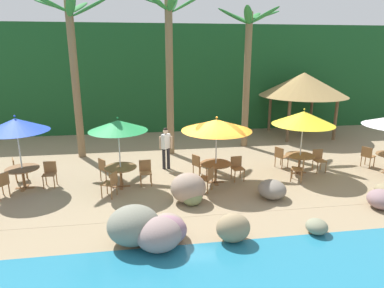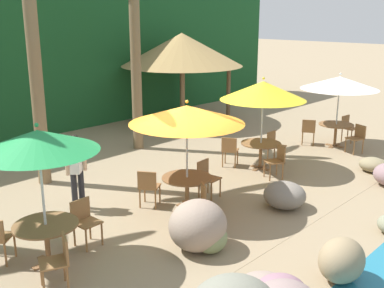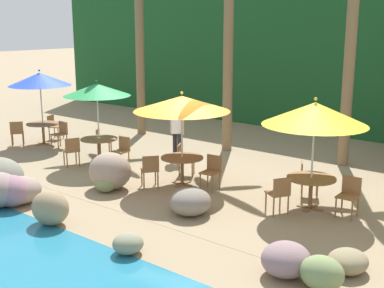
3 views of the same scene
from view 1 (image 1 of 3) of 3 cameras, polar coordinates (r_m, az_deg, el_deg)
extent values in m
plane|color=#937F60|center=(12.34, 2.77, -6.30)|extent=(120.00, 120.00, 0.00)
cube|color=#937F60|center=(12.33, 2.77, -6.28)|extent=(18.00, 5.20, 0.01)
cube|color=#194C23|center=(20.40, -2.14, 11.19)|extent=(28.00, 2.40, 6.00)
ellipsoid|color=gray|center=(8.72, -4.30, -13.96)|extent=(0.93, 0.98, 0.63)
ellipsoid|color=gray|center=(10.55, -0.65, -7.47)|extent=(1.11, 1.03, 0.94)
ellipsoid|color=#947E5C|center=(8.64, 7.02, -13.96)|extent=(0.86, 0.70, 0.73)
ellipsoid|color=gray|center=(8.57, -9.91, -13.45)|extent=(1.30, 1.19, 0.97)
ellipsoid|color=gray|center=(8.50, -4.32, -14.46)|extent=(1.00, 0.81, 0.72)
ellipsoid|color=gray|center=(8.28, -5.68, -15.08)|extent=(1.10, 1.01, 0.80)
ellipsoid|color=gray|center=(11.72, 29.59, -8.18)|extent=(0.83, 0.85, 0.57)
ellipsoid|color=gray|center=(11.17, 13.45, -7.52)|extent=(0.90, 0.95, 0.59)
ellipsoid|color=#758357|center=(10.41, 0.03, -9.08)|extent=(0.64, 0.52, 0.51)
ellipsoid|color=gray|center=(9.56, 20.47, -13.01)|extent=(0.57, 0.58, 0.38)
cylinder|color=silver|center=(12.69, -27.19, -1.83)|extent=(0.04, 0.04, 2.35)
cone|color=blue|center=(12.44, -27.81, 2.91)|extent=(2.09, 2.09, 0.43)
sphere|color=blue|center=(12.39, -27.98, 4.23)|extent=(0.07, 0.07, 0.07)
cube|color=brown|center=(13.06, -26.55, -6.69)|extent=(0.60, 0.12, 0.03)
cube|color=brown|center=(13.06, -26.55, -6.69)|extent=(0.12, 0.60, 0.03)
cylinder|color=brown|center=(12.93, -26.74, -5.23)|extent=(0.09, 0.09, 0.71)
cylinder|color=brown|center=(12.82, -26.94, -3.75)|extent=(1.10, 1.10, 0.03)
cylinder|color=olive|center=(12.54, -22.40, -6.06)|extent=(0.04, 0.04, 0.45)
cylinder|color=olive|center=(12.63, -23.98, -6.08)|extent=(0.04, 0.04, 0.45)
cylinder|color=olive|center=(12.86, -22.06, -5.47)|extent=(0.04, 0.04, 0.45)
cylinder|color=olive|center=(12.95, -23.60, -5.50)|extent=(0.04, 0.04, 0.45)
cube|color=olive|center=(12.66, -23.13, -4.76)|extent=(0.42, 0.42, 0.03)
cube|color=olive|center=(12.78, -23.02, -3.63)|extent=(0.42, 0.04, 0.42)
cylinder|color=olive|center=(13.96, -26.39, -4.34)|extent=(0.04, 0.04, 0.45)
cylinder|color=olive|center=(13.63, -26.22, -4.79)|extent=(0.04, 0.04, 0.45)
cylinder|color=olive|center=(13.94, -27.84, -4.55)|extent=(0.04, 0.04, 0.45)
cylinder|color=olive|center=(13.61, -27.71, -5.02)|extent=(0.04, 0.04, 0.45)
cube|color=olive|center=(13.71, -27.17, -3.73)|extent=(0.55, 0.55, 0.03)
cube|color=olive|center=(13.64, -28.10, -3.08)|extent=(0.20, 0.40, 0.42)
cylinder|color=olive|center=(12.79, -29.56, -6.55)|extent=(0.04, 0.04, 0.45)
cylinder|color=olive|center=(12.50, -28.66, -6.91)|extent=(0.04, 0.04, 0.45)
cube|color=olive|center=(12.48, -29.94, -5.95)|extent=(0.59, 0.59, 0.03)
cube|color=olive|center=(12.25, -29.56, -5.29)|extent=(0.28, 0.36, 0.42)
cylinder|color=silver|center=(11.68, -12.20, -1.93)|extent=(0.04, 0.04, 2.30)
cone|color=#238E47|center=(11.41, -12.50, 3.10)|extent=(1.97, 1.97, 0.36)
sphere|color=#238E47|center=(11.36, -12.58, 4.38)|extent=(0.07, 0.07, 0.07)
cube|color=brown|center=(12.07, -11.89, -7.07)|extent=(0.60, 0.12, 0.03)
cube|color=brown|center=(12.07, -11.89, -7.07)|extent=(0.12, 0.60, 0.03)
cylinder|color=brown|center=(11.94, -11.98, -5.50)|extent=(0.09, 0.09, 0.71)
cylinder|color=brown|center=(11.82, -12.08, -3.90)|extent=(1.10, 1.10, 0.03)
cylinder|color=olive|center=(11.84, -6.94, -6.19)|extent=(0.04, 0.04, 0.45)
cylinder|color=olive|center=(11.83, -8.68, -6.29)|extent=(0.04, 0.04, 0.45)
cylinder|color=olive|center=(12.18, -7.08, -5.57)|extent=(0.04, 0.04, 0.45)
cylinder|color=olive|center=(12.16, -8.76, -5.67)|extent=(0.04, 0.04, 0.45)
cube|color=olive|center=(11.91, -7.91, -4.85)|extent=(0.44, 0.44, 0.03)
cube|color=olive|center=(12.04, -8.00, -3.65)|extent=(0.42, 0.06, 0.42)
cylinder|color=olive|center=(12.89, -13.94, -4.70)|extent=(0.04, 0.04, 0.45)
cylinder|color=olive|center=(12.61, -13.05, -5.11)|extent=(0.04, 0.04, 0.45)
cylinder|color=olive|center=(12.72, -15.29, -5.09)|extent=(0.04, 0.04, 0.45)
cylinder|color=olive|center=(12.43, -14.41, -5.51)|extent=(0.04, 0.04, 0.45)
cube|color=olive|center=(12.58, -14.25, -4.08)|extent=(0.59, 0.59, 0.03)
cube|color=olive|center=(12.42, -15.08, -3.45)|extent=(0.29, 0.35, 0.42)
cylinder|color=olive|center=(11.25, -15.15, -7.88)|extent=(0.04, 0.04, 0.45)
cylinder|color=olive|center=(11.53, -14.26, -7.21)|extent=(0.04, 0.04, 0.45)
cylinder|color=olive|center=(11.08, -13.54, -8.13)|extent=(0.04, 0.04, 0.45)
cylinder|color=olive|center=(11.37, -12.67, -7.45)|extent=(0.04, 0.04, 0.45)
cube|color=olive|center=(11.21, -13.99, -6.54)|extent=(0.55, 0.55, 0.03)
cube|color=olive|center=(11.05, -13.14, -5.73)|extent=(0.20, 0.40, 0.42)
cylinder|color=silver|center=(11.83, 4.11, -1.57)|extent=(0.04, 0.04, 2.23)
cone|color=orange|center=(11.56, 4.21, 3.24)|extent=(2.45, 2.45, 0.38)
sphere|color=orange|center=(11.51, 4.24, 4.56)|extent=(0.07, 0.07, 0.07)
cube|color=brown|center=(12.20, 4.01, -6.50)|extent=(0.60, 0.12, 0.03)
cube|color=brown|center=(12.20, 4.01, -6.50)|extent=(0.12, 0.60, 0.03)
cylinder|color=brown|center=(12.07, 4.04, -4.94)|extent=(0.09, 0.09, 0.71)
cylinder|color=brown|center=(11.95, 4.07, -3.35)|extent=(1.10, 1.10, 0.03)
cylinder|color=olive|center=(12.31, 8.87, -5.40)|extent=(0.04, 0.04, 0.45)
cylinder|color=olive|center=(12.18, 7.31, -5.57)|extent=(0.04, 0.04, 0.45)
cylinder|color=olive|center=(12.62, 8.24, -4.84)|extent=(0.04, 0.04, 0.45)
cylinder|color=olive|center=(12.49, 6.72, -5.00)|extent=(0.04, 0.04, 0.45)
cube|color=olive|center=(12.31, 7.82, -4.16)|extent=(0.46, 0.46, 0.03)
cube|color=olive|center=(12.42, 7.52, -3.01)|extent=(0.42, 0.08, 0.42)
cylinder|color=olive|center=(12.94, 1.42, -4.14)|extent=(0.04, 0.04, 0.45)
cylinder|color=olive|center=(12.69, 2.50, -4.56)|extent=(0.04, 0.04, 0.45)
cylinder|color=olive|center=(12.72, 0.22, -4.50)|extent=(0.04, 0.04, 0.45)
cylinder|color=olive|center=(12.47, 1.28, -4.93)|extent=(0.04, 0.04, 0.45)
cube|color=olive|center=(12.62, 1.36, -3.51)|extent=(0.58, 0.58, 0.03)
cube|color=olive|center=(12.43, 0.68, -2.86)|extent=(0.25, 0.38, 0.42)
cylinder|color=olive|center=(11.33, 1.02, -7.11)|extent=(0.04, 0.04, 0.45)
cylinder|color=olive|center=(11.63, 1.84, -6.51)|extent=(0.04, 0.04, 0.45)
cylinder|color=olive|center=(11.19, 2.66, -7.44)|extent=(0.04, 0.04, 0.45)
cylinder|color=olive|center=(11.49, 3.44, -6.82)|extent=(0.04, 0.04, 0.45)
cube|color=olive|center=(11.32, 2.25, -5.84)|extent=(0.59, 0.59, 0.03)
cube|color=olive|center=(11.17, 3.18, -5.09)|extent=(0.28, 0.36, 0.42)
cylinder|color=silver|center=(13.35, 18.08, -0.16)|extent=(0.04, 0.04, 2.29)
cone|color=yellow|center=(13.12, 18.47, 4.22)|extent=(2.31, 2.31, 0.50)
sphere|color=yellow|center=(13.06, 18.59, 5.61)|extent=(0.07, 0.07, 0.07)
cube|color=brown|center=(13.69, 17.68, -4.71)|extent=(0.60, 0.12, 0.03)
cube|color=brown|center=(13.69, 17.68, -4.71)|extent=(0.12, 0.60, 0.03)
cylinder|color=brown|center=(13.58, 17.80, -3.30)|extent=(0.09, 0.09, 0.71)
cylinder|color=brown|center=(13.47, 17.93, -1.87)|extent=(1.10, 1.10, 0.03)
cylinder|color=olive|center=(13.99, 21.82, -3.76)|extent=(0.04, 0.04, 0.45)
cylinder|color=olive|center=(13.80, 20.56, -3.89)|extent=(0.04, 0.04, 0.45)
cylinder|color=olive|center=(14.27, 21.07, -3.30)|extent=(0.04, 0.04, 0.45)
cylinder|color=olive|center=(14.09, 19.83, -3.42)|extent=(0.04, 0.04, 0.45)
cube|color=olive|center=(13.96, 20.92, -2.66)|extent=(0.43, 0.43, 0.03)
cube|color=olive|center=(14.07, 20.58, -1.66)|extent=(0.42, 0.05, 0.42)
cylinder|color=olive|center=(14.34, 14.89, -2.66)|extent=(0.04, 0.04, 0.45)
cylinder|color=olive|center=(14.14, 16.01, -3.02)|extent=(0.04, 0.04, 0.45)
cylinder|color=olive|center=(14.08, 13.97, -2.95)|extent=(0.04, 0.04, 0.45)
cylinder|color=olive|center=(13.87, 15.09, -3.32)|extent=(0.04, 0.04, 0.45)
cube|color=olive|center=(14.03, 15.06, -2.06)|extent=(0.57, 0.57, 0.03)
cube|color=olive|center=(13.82, 14.60, -1.44)|extent=(0.23, 0.39, 0.42)
cylinder|color=olive|center=(12.67, 16.50, -5.26)|extent=(0.04, 0.04, 0.45)
cylinder|color=olive|center=(13.00, 16.69, -4.73)|extent=(0.04, 0.04, 0.45)
cylinder|color=olive|center=(12.65, 18.11, -5.44)|extent=(0.04, 0.04, 0.45)
cylinder|color=olive|center=(12.98, 18.25, -4.90)|extent=(0.04, 0.04, 0.45)
cube|color=olive|center=(12.74, 17.48, -4.07)|extent=(0.58, 0.58, 0.03)
cube|color=olive|center=(12.67, 18.45, -3.34)|extent=(0.25, 0.38, 0.42)
cylinder|color=olive|center=(15.69, 27.42, -2.36)|extent=(0.04, 0.04, 0.45)
cylinder|color=olive|center=(15.55, 28.59, -2.67)|extent=(0.04, 0.04, 0.45)
cylinder|color=olive|center=(15.38, 26.83, -2.63)|extent=(0.04, 0.04, 0.45)
cylinder|color=olive|center=(15.24, 28.02, -2.95)|extent=(0.04, 0.04, 0.45)
cube|color=olive|center=(15.40, 27.83, -1.80)|extent=(0.57, 0.57, 0.03)
cube|color=olive|center=(15.17, 27.59, -1.24)|extent=(0.23, 0.39, 0.42)
cylinder|color=brown|center=(15.20, -19.20, 9.74)|extent=(0.32, 0.32, 6.52)
ellipsoid|color=#2D7A38|center=(15.04, -16.88, 21.49)|extent=(1.63, 0.47, 0.87)
ellipsoid|color=#2D7A38|center=(16.01, -18.76, 21.14)|extent=(0.83, 1.70, 0.71)
ellipsoid|color=#2D7A38|center=(15.79, -22.94, 21.00)|extent=(1.67, 1.12, 0.58)
ellipsoid|color=#2D7A38|center=(14.76, -23.31, 21.30)|extent=(1.44, 1.45, 0.67)
ellipsoid|color=#2D7A38|center=(14.37, -19.95, 21.51)|extent=(0.80, 1.64, 0.90)
cylinder|color=brown|center=(14.92, -3.82, 10.99)|extent=(0.32, 0.32, 6.79)
ellipsoid|color=#2D7A38|center=(15.00, -0.27, 23.10)|extent=(1.69, 0.53, 0.97)
ellipsoid|color=#2D7A38|center=(15.87, -3.32, 22.65)|extent=(0.81, 1.69, 0.99)
ellipsoid|color=#2D7A38|center=(15.56, -6.96, 23.07)|extent=(1.56, 1.45, 0.67)
cylinder|color=brown|center=(16.35, 9.28, 10.34)|extent=(0.32, 0.32, 6.27)
ellipsoid|color=#2D7A38|center=(16.73, 12.29, 20.62)|extent=(1.58, 0.63, 0.53)
ellipsoid|color=#2D7A38|center=(17.09, 10.60, 20.55)|extent=(1.17, 1.46, 0.57)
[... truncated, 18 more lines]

